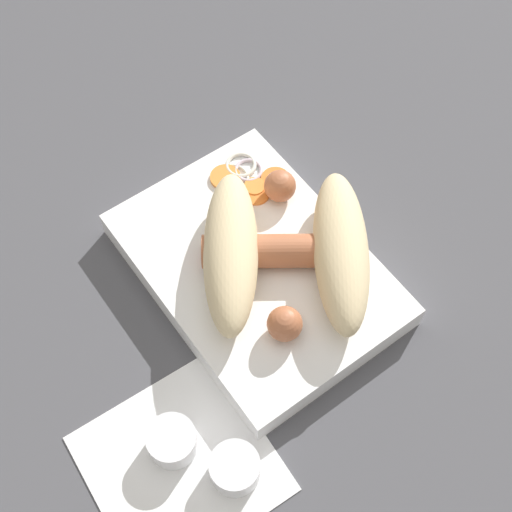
{
  "coord_description": "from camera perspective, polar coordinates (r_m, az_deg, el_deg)",
  "views": [
    {
      "loc": [
        0.29,
        -0.21,
        0.64
      ],
      "look_at": [
        0.0,
        0.0,
        0.04
      ],
      "focal_mm": 50.0,
      "sensor_mm": 36.0,
      "label": 1
    }
  ],
  "objects": [
    {
      "name": "bread_roll",
      "position": [
        0.68,
        2.4,
        0.41
      ],
      "size": [
        0.24,
        0.23,
        0.05
      ],
      "color": "beige",
      "rests_on": "food_tray"
    },
    {
      "name": "pickled_veggies",
      "position": [
        0.76,
        -0.95,
        6.4
      ],
      "size": [
        0.07,
        0.08,
        0.0
      ],
      "color": "orange",
      "rests_on": "food_tray"
    },
    {
      "name": "napkin",
      "position": [
        0.67,
        -6.1,
        -16.15
      ],
      "size": [
        0.16,
        0.16,
        0.0
      ],
      "color": "white",
      "rests_on": "ground_plane"
    },
    {
      "name": "food_tray",
      "position": [
        0.72,
        0.0,
        -1.04
      ],
      "size": [
        0.28,
        0.2,
        0.03
      ],
      "color": "white",
      "rests_on": "ground_plane"
    },
    {
      "name": "condiment_cup_far",
      "position": [
        0.65,
        -1.7,
        -16.67
      ],
      "size": [
        0.04,
        0.04,
        0.03
      ],
      "color": "white",
      "rests_on": "ground_plane"
    },
    {
      "name": "sausage",
      "position": [
        0.69,
        2.11,
        0.41
      ],
      "size": [
        0.16,
        0.15,
        0.03
      ],
      "color": "#B26642",
      "rests_on": "food_tray"
    },
    {
      "name": "condiment_cup_near",
      "position": [
        0.66,
        -6.7,
        -14.56
      ],
      "size": [
        0.04,
        0.04,
        0.03
      ],
      "color": "white",
      "rests_on": "ground_plane"
    },
    {
      "name": "ground_plane",
      "position": [
        0.73,
        0.0,
        -1.64
      ],
      "size": [
        3.0,
        3.0,
        0.0
      ],
      "primitive_type": "plane",
      "color": "#4C4C51"
    }
  ]
}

